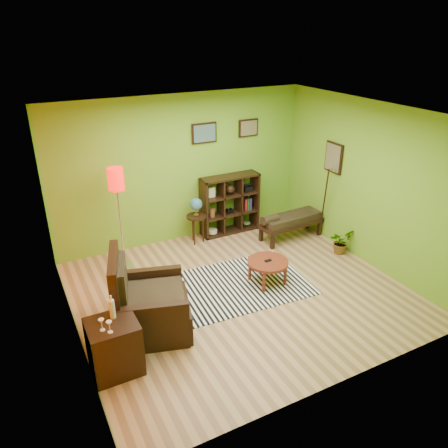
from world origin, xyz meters
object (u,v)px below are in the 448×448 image
side_cabinet (114,347)px  cube_shelf (230,204)px  globe_table (196,209)px  coffee_table (268,264)px  armchair (147,308)px  floor_lamp (117,188)px  bench (290,220)px  potted_plant (340,244)px

side_cabinet → cube_shelf: 4.22m
globe_table → side_cabinet: bearing=-130.5°
coffee_table → armchair: size_ratio=0.54×
floor_lamp → globe_table: bearing=10.4°
globe_table → cube_shelf: (0.82, 0.14, -0.10)m
coffee_table → bench: bench is taller
armchair → globe_table: size_ratio=1.33×
floor_lamp → cube_shelf: floor_lamp is taller
globe_table → bench: globe_table is taller
armchair → side_cabinet: 0.82m
side_cabinet → armchair: bearing=43.2°
side_cabinet → globe_table: bearing=49.5°
side_cabinet → bench: bearing=26.6°
armchair → bench: size_ratio=0.91×
coffee_table → globe_table: bearing=103.1°
floor_lamp → bench: bearing=-7.2°
cube_shelf → bench: bearing=-43.1°
globe_table → coffee_table: bearing=-76.9°
armchair → floor_lamp: size_ratio=0.68×
globe_table → bench: bearing=-21.9°
armchair → side_cabinet: armchair is taller
cube_shelf → potted_plant: cube_shelf is taller
floor_lamp → cube_shelf: 2.52m
armchair → floor_lamp: 2.16m
potted_plant → side_cabinet: bearing=-166.4°
globe_table → bench: size_ratio=0.68×
side_cabinet → cube_shelf: size_ratio=0.85×
armchair → side_cabinet: size_ratio=1.21×
coffee_table → globe_table: globe_table is taller
floor_lamp → globe_table: floor_lamp is taller
armchair → potted_plant: bearing=7.6°
coffee_table → globe_table: 1.95m
cube_shelf → bench: 1.23m
potted_plant → bench: bearing=118.6°
side_cabinet → floor_lamp: size_ratio=0.56×
side_cabinet → potted_plant: (4.50, 1.09, -0.18)m
coffee_table → side_cabinet: side_cabinet is taller
bench → side_cabinet: bearing=-153.4°
side_cabinet → cube_shelf: cube_shelf is taller
side_cabinet → globe_table: 3.56m
side_cabinet → potted_plant: 4.63m
floor_lamp → globe_table: (1.51, 0.28, -0.77)m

